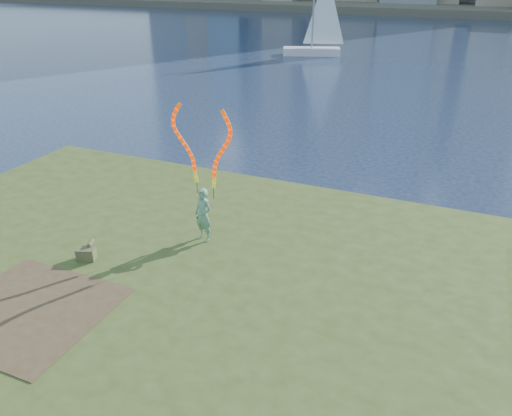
% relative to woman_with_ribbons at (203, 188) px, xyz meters
% --- Properties ---
extents(ground, '(320.00, 320.00, 0.00)m').
position_rel_woman_with_ribbons_xyz_m(ground, '(0.25, -0.91, -2.26)').
color(ground, '#18243C').
rests_on(ground, ground).
extents(grassy_knoll, '(20.00, 18.00, 0.80)m').
position_rel_woman_with_ribbons_xyz_m(grassy_knoll, '(0.25, -3.21, -1.92)').
color(grassy_knoll, '#394819').
rests_on(grassy_knoll, ground).
extents(dirt_patch, '(3.20, 3.00, 0.02)m').
position_rel_woman_with_ribbons_xyz_m(dirt_patch, '(-1.95, -4.11, -1.45)').
color(dirt_patch, '#47331E').
rests_on(dirt_patch, grassy_knoll).
extents(far_shore, '(320.00, 40.00, 1.20)m').
position_rel_woman_with_ribbons_xyz_m(far_shore, '(0.25, 94.09, -1.66)').
color(far_shore, '#4F4A3A').
rests_on(far_shore, ground).
extents(woman_with_ribbons, '(1.91, 0.60, 3.84)m').
position_rel_woman_with_ribbons_xyz_m(woman_with_ribbons, '(0.00, 0.00, 0.00)').
color(woman_with_ribbons, '#126829').
rests_on(woman_with_ribbons, grassy_knoll).
extents(canvas_bag, '(0.50, 0.56, 0.41)m').
position_rel_woman_with_ribbons_xyz_m(canvas_bag, '(-2.19, -2.01, -1.29)').
color(canvas_bag, '#474927').
rests_on(canvas_bag, grassy_knoll).
extents(sailboat, '(5.26, 3.09, 7.99)m').
position_rel_woman_with_ribbons_xyz_m(sailboat, '(-7.59, 34.17, -0.88)').
color(sailboat, silver).
rests_on(sailboat, ground).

